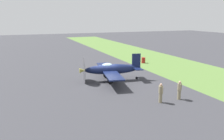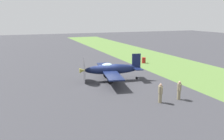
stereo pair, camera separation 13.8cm
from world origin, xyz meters
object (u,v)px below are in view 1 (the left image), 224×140
Objects in this scene: ground_crew_chief at (161,93)px; fuel_drum at (143,60)px; airplane_lead at (111,69)px; ground_crew_mechanic at (179,90)px.

ground_crew_chief is 1.92× the size of fuel_drum.
ground_crew_chief is 17.89m from fuel_drum.
airplane_lead reaches higher than fuel_drum.
airplane_lead is at bearing -169.99° from ground_crew_chief.
fuel_drum is (16.17, -5.48, -0.46)m from ground_crew_mechanic.
ground_crew_mechanic is at bearing 92.46° from ground_crew_chief.
airplane_lead is 5.31× the size of ground_crew_mechanic.
ground_crew_mechanic is (-8.23, -3.38, -0.45)m from airplane_lead.
airplane_lead is 8.91m from ground_crew_mechanic.
airplane_lead is 10.20× the size of fuel_drum.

